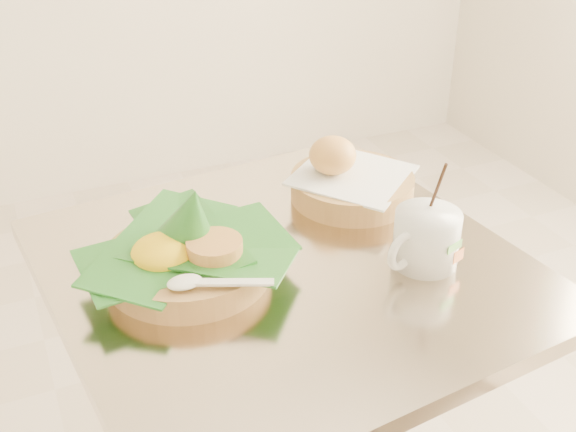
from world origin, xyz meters
name	(u,v)px	position (x,y,z in m)	size (l,w,h in m)	color
cafe_table	(286,369)	(0.15, -0.04, 0.53)	(0.77, 0.77, 0.75)	gray
rice_basket	(187,251)	(0.00, 0.00, 0.79)	(0.32, 0.32, 0.16)	tan
bread_basket	(349,181)	(0.34, 0.12, 0.78)	(0.27, 0.27, 0.12)	tan
coffee_mug	(425,238)	(0.35, -0.12, 0.80)	(0.14, 0.11, 0.18)	white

